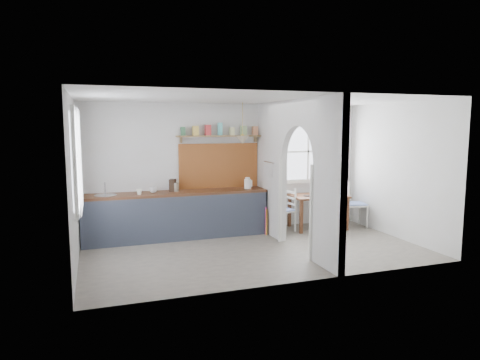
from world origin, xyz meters
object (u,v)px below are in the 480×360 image
object	(u,v)px
dining_table	(318,212)
chair_right	(354,204)
chair_left	(283,210)
vase	(318,188)
kettle	(248,183)

from	to	relation	value
dining_table	chair_right	bearing A→B (deg)	-2.82
chair_left	vase	xyz separation A→B (m)	(0.92, 0.19, 0.37)
dining_table	chair_right	size ratio (longest dim) A/B	1.14
chair_left	vase	size ratio (longest dim) A/B	4.25
chair_right	kettle	xyz separation A→B (m)	(-2.34, 0.24, 0.51)
dining_table	chair_left	world-z (taller)	chair_left
kettle	vase	size ratio (longest dim) A/B	1.07
chair_right	vase	bearing A→B (deg)	77.27
dining_table	kettle	bearing A→B (deg)	178.57
vase	chair_right	bearing A→B (deg)	-24.66
chair_left	kettle	xyz separation A→B (m)	(-0.73, 0.11, 0.57)
dining_table	chair_left	xyz separation A→B (m)	(-0.79, 0.03, 0.09)
chair_right	kettle	world-z (taller)	kettle
chair_right	vase	distance (m)	0.83
chair_right	vase	size ratio (longest dim) A/B	4.78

